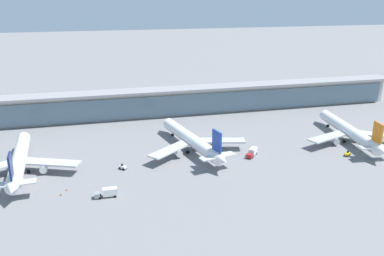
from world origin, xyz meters
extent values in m
plane|color=slate|center=(0.00, 0.00, 0.00)|extent=(1200.00, 1200.00, 0.00)
cylinder|color=white|center=(-69.74, 6.11, 4.87)|extent=(8.35, 48.98, 5.14)
cone|color=white|center=(-71.49, 32.48, 4.87)|extent=(5.33, 4.95, 5.04)
cone|color=white|center=(-68.01, -20.00, 5.39)|extent=(4.99, 5.95, 4.63)
cube|color=black|center=(-71.30, 29.54, 5.77)|extent=(3.99, 2.38, 0.62)
cube|color=#B7BABF|center=(-58.39, 2.38, 3.97)|extent=(22.66, 13.63, 0.62)
cylinder|color=silver|center=(-61.01, 1.68, 2.20)|extent=(3.08, 3.90, 2.84)
cube|color=#141E51|center=(-68.31, -15.56, 11.43)|extent=(1.03, 6.23, 7.98)
cube|color=#B7BABF|center=(-68.25, -16.44, 5.65)|extent=(14.41, 4.83, 0.44)
cylinder|color=black|center=(-72.40, 3.27, 0.62)|extent=(1.14, 1.31, 1.24)
cylinder|color=black|center=(-66.74, 3.64, 0.62)|extent=(1.14, 1.31, 1.24)
cylinder|color=black|center=(-71.03, 25.56, 0.62)|extent=(1.14, 1.31, 1.24)
cylinder|color=white|center=(-2.49, 11.09, 4.87)|extent=(15.46, 48.71, 5.14)
cone|color=white|center=(-8.15, 36.91, 4.87)|extent=(5.91, 5.60, 5.04)
cone|color=white|center=(3.11, -14.47, 5.39)|extent=(5.73, 6.51, 4.63)
cube|color=black|center=(-7.52, 34.03, 5.77)|extent=(4.22, 2.90, 0.62)
cube|color=#B7BABF|center=(-12.35, 4.35, 3.97)|extent=(20.89, 18.20, 0.62)
cube|color=#B7BABF|center=(9.29, 9.09, 3.97)|extent=(22.87, 10.74, 0.62)
cylinder|color=silver|center=(-9.64, 4.41, 2.20)|extent=(3.57, 4.24, 2.84)
cylinder|color=silver|center=(6.80, 8.02, 2.20)|extent=(3.57, 4.24, 2.84)
cube|color=#193899|center=(2.16, -10.12, 11.43)|extent=(1.93, 6.19, 7.98)
cube|color=#B7BABF|center=(2.35, -10.98, 5.65)|extent=(14.69, 6.84, 0.44)
cylinder|color=black|center=(-4.69, 7.89, 0.62)|extent=(1.30, 1.44, 1.24)
cylinder|color=black|center=(0.85, 9.10, 0.62)|extent=(1.30, 1.44, 1.24)
cylinder|color=black|center=(-6.66, 30.14, 0.62)|extent=(1.30, 1.44, 1.24)
cylinder|color=white|center=(69.22, 5.04, 4.87)|extent=(10.89, 49.01, 5.14)
cone|color=white|center=(72.36, 31.28, 4.87)|extent=(5.55, 5.19, 5.04)
cone|color=white|center=(66.12, -20.94, 5.39)|extent=(5.26, 6.16, 4.63)
cube|color=black|center=(72.01, 28.36, 5.77)|extent=(4.08, 2.57, 0.62)
cube|color=#B7BABF|center=(57.69, 1.92, 3.97)|extent=(22.79, 12.64, 0.62)
cube|color=#B7BABF|center=(79.69, -0.71, 3.97)|extent=(21.69, 16.77, 0.62)
cylinder|color=silver|center=(60.27, 1.08, 2.20)|extent=(3.26, 4.03, 2.84)
cylinder|color=silver|center=(76.99, -0.91, 2.20)|extent=(3.26, 4.03, 2.84)
cube|color=orange|center=(66.64, -16.52, 11.43)|extent=(1.35, 6.23, 7.98)
cube|color=#B7BABF|center=(66.54, -17.40, 5.65)|extent=(14.54, 5.55, 0.44)
cylinder|color=black|center=(66.09, 2.74, 0.62)|extent=(1.20, 1.36, 1.24)
cylinder|color=black|center=(71.72, 2.07, 0.62)|extent=(1.20, 1.36, 1.24)
cylinder|color=black|center=(71.54, 24.40, 0.62)|extent=(1.20, 1.36, 1.24)
cube|color=yellow|center=(92.05, 14.00, 0.90)|extent=(1.72, 2.91, 0.90)
cube|color=black|center=(92.02, 14.30, 1.70)|extent=(0.75, 0.75, 0.70)
cylinder|color=black|center=(92.83, 13.08, 0.45)|extent=(0.35, 0.92, 0.90)
cylinder|color=black|center=(91.41, 12.97, 0.45)|extent=(0.35, 0.92, 0.90)
cylinder|color=black|center=(92.68, 15.04, 0.45)|extent=(0.35, 0.92, 0.90)
cylinder|color=black|center=(91.26, 14.92, 0.45)|extent=(0.35, 0.92, 0.90)
cube|color=yellow|center=(58.39, -10.83, 0.90)|extent=(3.16, 2.79, 0.90)
cube|color=black|center=(58.64, -10.66, 1.70)|extent=(0.97, 0.97, 0.70)
cylinder|color=black|center=(57.97, -11.96, 0.45)|extent=(0.91, 0.73, 0.90)
cylinder|color=black|center=(57.18, -10.77, 0.45)|extent=(0.91, 0.73, 0.90)
cylinder|color=black|center=(59.60, -10.88, 0.45)|extent=(0.91, 0.73, 0.90)
cylinder|color=black|center=(58.82, -9.69, 0.45)|extent=(0.91, 0.73, 0.90)
cube|color=gray|center=(-42.32, -22.21, 1.20)|extent=(1.82, 2.31, 1.50)
cube|color=black|center=(-43.12, -22.21, 1.50)|extent=(0.13, 2.07, 0.70)
cube|color=silver|center=(-38.22, -22.24, 1.85)|extent=(4.62, 2.33, 2.50)
cylinder|color=black|center=(-41.52, -23.27, 0.45)|extent=(0.90, 0.29, 0.90)
cylinder|color=black|center=(-41.51, -21.16, 0.45)|extent=(0.90, 0.29, 0.90)
cylinder|color=black|center=(-36.72, -23.31, 0.45)|extent=(0.90, 0.29, 0.90)
cylinder|color=black|center=(-36.71, -21.19, 0.45)|extent=(0.90, 0.29, 0.90)
cube|color=#B21E1E|center=(18.23, -3.68, 1.20)|extent=(2.91, 2.88, 1.50)
cube|color=black|center=(17.69, -4.27, 1.50)|extent=(1.61, 1.48, 0.70)
cube|color=silver|center=(20.98, -0.64, 1.85)|extent=(4.79, 4.95, 2.50)
cylinder|color=black|center=(19.55, -3.80, 0.45)|extent=(0.81, 0.85, 0.90)
cylinder|color=black|center=(17.98, -2.38, 0.45)|extent=(0.81, 0.85, 0.90)
cylinder|color=black|center=(22.77, -0.24, 0.45)|extent=(0.81, 0.85, 0.90)
cylinder|color=black|center=(21.20, 1.18, 0.45)|extent=(0.81, 0.85, 0.90)
cube|color=silver|center=(-32.34, -1.51, 0.90)|extent=(3.02, 3.06, 0.90)
cube|color=black|center=(-32.55, -1.30, 1.70)|extent=(0.99, 0.99, 0.70)
cylinder|color=black|center=(-31.15, -1.73, 0.45)|extent=(0.83, 0.84, 0.90)
cylinder|color=black|center=(-32.18, -2.71, 0.45)|extent=(0.83, 0.84, 0.90)
cylinder|color=black|center=(-32.51, -0.31, 0.45)|extent=(0.83, 0.84, 0.90)
cylinder|color=black|center=(-33.53, -1.30, 0.45)|extent=(0.83, 0.84, 0.90)
cube|color=#B2ADA3|center=(0.00, 64.38, 7.00)|extent=(261.73, 8.00, 14.00)
cube|color=slate|center=(0.00, 60.08, 6.30)|extent=(256.49, 0.50, 11.20)
cube|color=gray|center=(0.00, 62.38, 14.60)|extent=(266.96, 12.80, 1.20)
cone|color=orange|center=(-54.14, -17.26, 0.35)|extent=(0.44, 0.44, 0.70)
cube|color=black|center=(-54.14, -17.26, 0.02)|extent=(0.62, 0.62, 0.04)
cone|color=orange|center=(-52.41, -14.13, 0.35)|extent=(0.44, 0.44, 0.70)
cube|color=black|center=(-52.41, -14.13, 0.02)|extent=(0.62, 0.62, 0.04)
camera|label=1|loc=(-40.59, -141.90, 63.59)|focal=37.21mm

